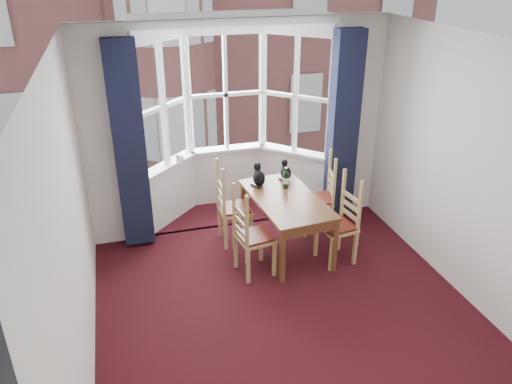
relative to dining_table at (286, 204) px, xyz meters
name	(u,v)px	position (x,y,z in m)	size (l,w,h in m)	color
floor	(293,323)	(-0.39, -1.42, -0.65)	(4.50, 4.50, 0.00)	black
ceiling	(305,49)	(-0.39, -1.42, 2.15)	(4.50, 4.50, 0.00)	white
wall_left	(71,234)	(-2.39, -1.42, 0.75)	(4.50, 4.50, 0.00)	silver
wall_right	(482,179)	(1.61, -1.42, 0.75)	(4.50, 4.50, 0.00)	silver
wall_back_pier_left	(109,141)	(-2.04, 0.83, 0.75)	(0.70, 0.12, 2.80)	silver
wall_back_pier_right	(353,119)	(1.26, 0.83, 0.75)	(0.70, 0.12, 2.80)	silver
bay_window	(230,118)	(-0.39, 1.33, 0.75)	(2.76, 0.94, 2.80)	white
curtain_left	(130,148)	(-1.81, 0.65, 0.70)	(0.38, 0.22, 2.60)	#171B34
curtain_right	(343,128)	(1.03, 0.65, 0.70)	(0.38, 0.22, 2.60)	#171B34
dining_table	(286,204)	(0.00, 0.00, 0.00)	(0.89, 1.51, 0.73)	brown
chair_left_near	(248,239)	(-0.62, -0.42, -0.18)	(0.46, 0.48, 0.92)	tan
chair_left_far	(228,210)	(-0.67, 0.36, -0.18)	(0.40, 0.42, 0.92)	tan
chair_right_near	(343,225)	(0.60, -0.42, -0.18)	(0.46, 0.47, 0.92)	tan
chair_right_far	(324,200)	(0.65, 0.30, -0.18)	(0.49, 0.50, 0.92)	tan
cat_left	(259,177)	(-0.22, 0.46, 0.20)	(0.16, 0.23, 0.30)	black
cat_right	(286,172)	(0.18, 0.55, 0.19)	(0.15, 0.21, 0.28)	black
wine_bottle	(286,179)	(0.09, 0.27, 0.21)	(0.07, 0.07, 0.29)	black
candle_tall	(178,159)	(-1.18, 1.18, 0.29)	(0.06, 0.06, 0.13)	white
candle_short	(182,159)	(-1.12, 1.21, 0.27)	(0.06, 0.06, 0.09)	white
street	(138,99)	(-0.39, 30.83, -6.65)	(80.00, 80.00, 0.00)	#333335
tenement_building	(153,15)	(-0.39, 12.59, 0.95)	(18.40, 7.80, 15.20)	#91514A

